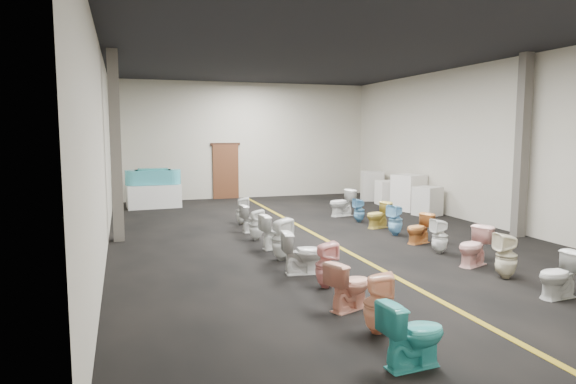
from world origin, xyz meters
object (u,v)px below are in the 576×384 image
object	(u,v)px
toilet_left_1	(378,303)
toilet_left_6	(277,231)
toilet_right_8	(359,210)
toilet_left_9	(242,211)
toilet_right_2	(506,256)
appliance_crate_b	(409,193)
toilet_right_9	(342,203)
toilet_right_6	(395,220)
display_table	(154,196)
appliance_crate_d	(372,186)
toilet_right_4	(440,236)
toilet_left_7	(256,225)
bathtub	(153,177)
toilet_left_2	(349,285)
toilet_left_0	(413,334)
toilet_right_7	(378,215)
toilet_left_5	(281,239)
toilet_left_4	(303,252)
appliance_crate_c	(388,193)
toilet_right_5	(419,229)
toilet_left_8	(254,218)
toilet_right_3	(474,246)
appliance_crate_a	(427,201)
toilet_right_1	(560,275)

from	to	relation	value
toilet_left_1	toilet_left_6	xyz separation A→B (m)	(0.16, 5.05, -0.01)
toilet_left_6	toilet_right_8	world-z (taller)	toilet_left_6
toilet_left_9	toilet_right_2	size ratio (longest dim) A/B	0.95
appliance_crate_b	toilet_right_9	size ratio (longest dim) A/B	1.44
toilet_left_6	toilet_right_6	xyz separation A→B (m)	(3.26, 0.49, 0.00)
display_table	toilet_left_1	distance (m)	12.51
appliance_crate_d	toilet_right_4	distance (m)	8.57
toilet_left_7	toilet_right_2	world-z (taller)	toilet_right_2
toilet_right_6	toilet_right_8	bearing A→B (deg)	160.29
display_table	bathtub	size ratio (longest dim) A/B	0.95
toilet_left_2	toilet_left_9	size ratio (longest dim) A/B	0.95
toilet_right_9	toilet_left_0	bearing A→B (deg)	-28.42
toilet_left_2	toilet_right_7	size ratio (longest dim) A/B	1.04
toilet_left_5	toilet_left_7	size ratio (longest dim) A/B	1.16
display_table	toilet_left_4	distance (m)	9.60
bathtub	toilet_left_9	world-z (taller)	bathtub
appliance_crate_c	toilet_right_6	world-z (taller)	appliance_crate_c
toilet_left_9	toilet_left_1	bearing A→B (deg)	-172.41
bathtub	appliance_crate_c	xyz separation A→B (m)	(8.03, -1.84, -0.64)
appliance_crate_b	toilet_left_0	size ratio (longest dim) A/B	1.53
appliance_crate_d	toilet_right_5	size ratio (longest dim) A/B	1.58
toilet_left_8	toilet_right_3	size ratio (longest dim) A/B	0.93
toilet_left_1	toilet_left_6	size ratio (longest dim) A/B	1.03
toilet_left_5	toilet_right_5	xyz separation A→B (m)	(3.53, 0.52, -0.08)
toilet_left_7	toilet_right_4	xyz separation A→B (m)	(3.43, -2.49, 0.00)
appliance_crate_a	toilet_right_3	bearing A→B (deg)	-114.72
toilet_right_4	toilet_left_5	bearing A→B (deg)	-95.58
toilet_left_7	toilet_right_6	world-z (taller)	toilet_right_6
appliance_crate_d	toilet_right_9	world-z (taller)	appliance_crate_d
toilet_right_7	toilet_right_8	distance (m)	0.98
bathtub	toilet_left_0	xyz separation A→B (m)	(2.02, -13.30, -0.68)
toilet_left_7	toilet_left_5	bearing A→B (deg)	178.72
toilet_right_1	display_table	bearing A→B (deg)	-160.31
toilet_right_7	toilet_left_8	bearing A→B (deg)	-112.21
appliance_crate_b	toilet_right_7	xyz separation A→B (m)	(-2.47, -2.54, -0.24)
appliance_crate_d	toilet_right_2	size ratio (longest dim) A/B	1.34
toilet_left_2	toilet_left_6	world-z (taller)	toilet_left_6
toilet_left_1	toilet_right_8	size ratio (longest dim) A/B	1.17
toilet_left_0	toilet_left_5	distance (m)	5.00
appliance_crate_b	toilet_right_4	world-z (taller)	appliance_crate_b
appliance_crate_b	toilet_right_1	size ratio (longest dim) A/B	1.60
toilet_left_9	toilet_right_9	xyz separation A→B (m)	(3.26, 0.50, 0.02)
appliance_crate_a	toilet_left_4	world-z (taller)	appliance_crate_a
appliance_crate_d	toilet_right_8	world-z (taller)	appliance_crate_d
toilet_left_4	toilet_right_2	distance (m)	3.62
toilet_right_1	toilet_right_9	bearing A→B (deg)	175.38
toilet_right_9	toilet_right_5	bearing A→B (deg)	-7.06
display_table	toilet_right_9	world-z (taller)	toilet_right_9
appliance_crate_d	toilet_right_6	bearing A→B (deg)	-112.15
toilet_left_1	toilet_left_8	bearing A→B (deg)	18.74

